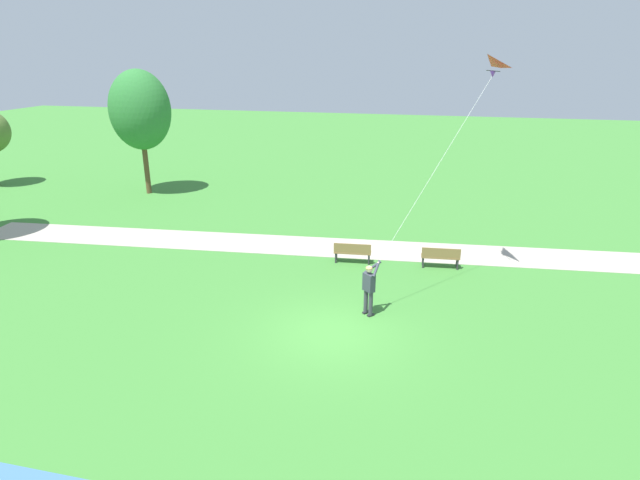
% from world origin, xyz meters
% --- Properties ---
extents(ground_plane, '(120.00, 120.00, 0.00)m').
position_xyz_m(ground_plane, '(0.00, 0.00, 0.00)').
color(ground_plane, '#3D7F33').
extents(walkway_path, '(5.05, 32.09, 0.02)m').
position_xyz_m(walkway_path, '(7.24, 2.00, 0.01)').
color(walkway_path, '#ADA393').
rests_on(walkway_path, ground).
extents(person_kite_flyer, '(0.60, 0.58, 1.83)m').
position_xyz_m(person_kite_flyer, '(1.43, -0.91, 1.05)').
color(person_kite_flyer, '#232328').
rests_on(person_kite_flyer, ground).
extents(flying_kite, '(4.17, 3.37, 6.21)m').
position_xyz_m(flying_kite, '(5.17, -4.07, 7.60)').
color(flying_kite, red).
extents(park_bench_near_walkway, '(0.56, 1.53, 0.88)m').
position_xyz_m(park_bench_near_walkway, '(5.99, -3.12, 0.51)').
color(park_bench_near_walkway, olive).
rests_on(park_bench_near_walkway, ground).
extents(park_bench_far_walkway, '(0.56, 1.53, 0.88)m').
position_xyz_m(park_bench_far_walkway, '(5.70, 0.37, 0.51)').
color(park_bench_far_walkway, olive).
rests_on(park_bench_far_walkway, ground).
extents(tree_behind_path, '(3.24, 3.58, 7.23)m').
position_xyz_m(tree_behind_path, '(13.99, 14.35, 4.93)').
color(tree_behind_path, brown).
rests_on(tree_behind_path, ground).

